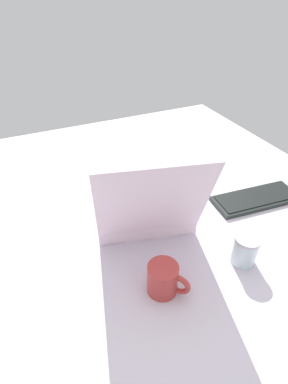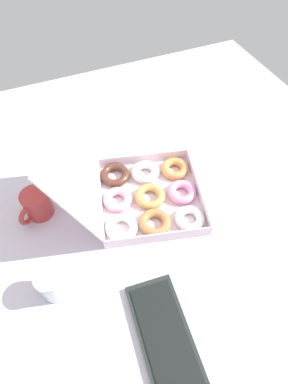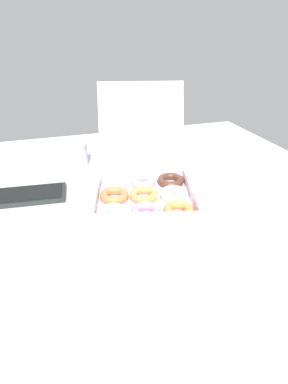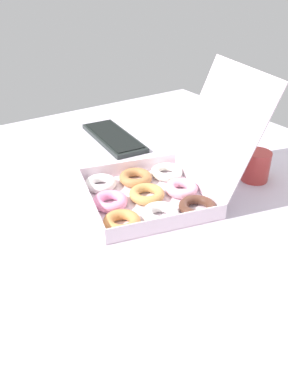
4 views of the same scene
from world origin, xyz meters
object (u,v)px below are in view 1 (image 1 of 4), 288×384
Objects in this scene: coffee_mug at (164,279)px; glass_jar at (245,250)px; keyboard at (256,199)px; donut_box at (141,206)px.

coffee_mug is 29.57cm from glass_jar.
coffee_mug is (56.57, 23.63, 4.22)cm from keyboard.
donut_box is 5.17× the size of glass_jar.
keyboard is at bearing -157.33° from coffee_mug.
glass_jar reaches higher than keyboard.
coffee_mug is at bearing -1.32° from glass_jar.
donut_box is 36.83cm from coffee_mug.
donut_box is 42.22cm from glass_jar.
glass_jar is (-21.14, 36.52, 1.42)cm from donut_box.
donut_box reaches higher than glass_jar.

